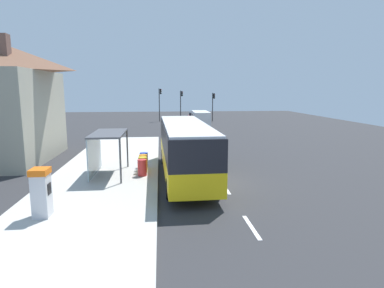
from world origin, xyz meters
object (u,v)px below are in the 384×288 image
(traffic_light_near_side, at_px, (213,102))
(traffic_light_far_side, at_px, (160,100))
(recycling_bin_yellow, at_px, (143,165))
(recycling_bin_blue, at_px, (144,160))
(recycling_bin_orange, at_px, (143,162))
(sedan_near, at_px, (194,117))
(bus_shelter, at_px, (103,143))
(recycling_bin_red, at_px, (142,168))
(bus, at_px, (185,147))
(ticket_machine, at_px, (41,192))
(white_van, at_px, (201,119))
(traffic_light_median, at_px, (181,101))

(traffic_light_near_side, relative_size, traffic_light_far_side, 0.87)
(recycling_bin_yellow, distance_m, recycling_bin_blue, 1.40)
(recycling_bin_orange, xyz_separation_m, traffic_light_near_side, (9.70, 32.54, 2.42))
(sedan_near, distance_m, traffic_light_far_side, 6.26)
(recycling_bin_yellow, bearing_deg, bus_shelter, -172.89)
(recycling_bin_red, bearing_deg, recycling_bin_orange, 90.00)
(sedan_near, bearing_deg, traffic_light_near_side, 13.63)
(recycling_bin_blue, distance_m, bus_shelter, 3.13)
(recycling_bin_yellow, distance_m, traffic_light_near_side, 34.71)
(sedan_near, relative_size, recycling_bin_orange, 4.74)
(bus, relative_size, ticket_machine, 5.70)
(white_van, distance_m, traffic_light_near_side, 10.82)
(recycling_bin_orange, xyz_separation_m, bus_shelter, (-2.21, -0.98, 1.44))
(traffic_light_far_side, distance_m, bus_shelter, 34.51)
(ticket_machine, bearing_deg, recycling_bin_blue, 65.74)
(white_van, bearing_deg, sedan_near, 89.37)
(white_van, bearing_deg, traffic_light_near_side, 71.98)
(ticket_machine, height_order, traffic_light_far_side, traffic_light_far_side)
(recycling_bin_yellow, xyz_separation_m, bus_shelter, (-2.21, -0.28, 1.44))
(recycling_bin_yellow, relative_size, traffic_light_median, 0.19)
(ticket_machine, relative_size, traffic_light_median, 0.39)
(white_van, height_order, ticket_machine, white_van)
(recycling_bin_red, xyz_separation_m, recycling_bin_orange, (0.00, 1.40, 0.00))
(white_van, relative_size, ticket_machine, 2.69)
(sedan_near, distance_m, ticket_machine, 40.31)
(white_van, height_order, recycling_bin_orange, white_van)
(recycling_bin_red, height_order, traffic_light_near_side, traffic_light_near_side)
(ticket_machine, distance_m, bus_shelter, 6.49)
(sedan_near, xyz_separation_m, recycling_bin_blue, (-6.50, -31.07, -0.14))
(recycling_bin_orange, bearing_deg, ticket_machine, -116.30)
(sedan_near, relative_size, traffic_light_near_side, 0.98)
(bus, height_order, traffic_light_median, traffic_light_median)
(white_van, bearing_deg, ticket_machine, -108.62)
(white_van, height_order, traffic_light_far_side, traffic_light_far_side)
(recycling_bin_yellow, height_order, traffic_light_median, traffic_light_median)
(recycling_bin_orange, bearing_deg, bus, -29.69)
(recycling_bin_blue, bearing_deg, recycling_bin_red, -90.00)
(recycling_bin_blue, bearing_deg, recycling_bin_orange, -90.00)
(bus, relative_size, traffic_light_near_side, 2.41)
(recycling_bin_yellow, relative_size, traffic_light_far_side, 0.18)
(traffic_light_median, bearing_deg, traffic_light_near_side, -17.40)
(ticket_machine, bearing_deg, white_van, 71.38)
(traffic_light_median, bearing_deg, sedan_near, -51.30)
(recycling_bin_yellow, height_order, traffic_light_far_side, traffic_light_far_side)
(bus_shelter, bearing_deg, white_van, 69.76)
(recycling_bin_red, xyz_separation_m, bus_shelter, (-2.21, 0.42, 1.44))
(white_van, bearing_deg, recycling_bin_yellow, -105.50)
(bus, distance_m, ticket_machine, 8.45)
(bus_shelter, bearing_deg, sedan_near, 75.09)
(sedan_near, xyz_separation_m, ticket_machine, (-10.09, -39.02, 0.38))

